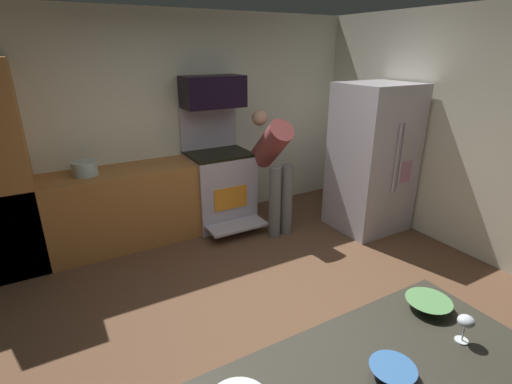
{
  "coord_description": "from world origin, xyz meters",
  "views": [
    {
      "loc": [
        -1.43,
        -2.25,
        2.17
      ],
      "look_at": [
        0.02,
        0.3,
        1.05
      ],
      "focal_mm": 26.51,
      "sensor_mm": 36.0,
      "label": 1
    }
  ],
  "objects_px": {
    "oven_range": "(219,186)",
    "microwave": "(213,92)",
    "mixing_bowl_prep": "(428,304)",
    "mixing_bowl_large": "(392,372)",
    "person_cook": "(274,162)",
    "wine_glass_mid": "(466,323)",
    "refrigerator": "(372,159)",
    "stock_pot": "(85,168)"
  },
  "relations": [
    {
      "from": "refrigerator",
      "to": "mixing_bowl_prep",
      "type": "bearing_deg",
      "value": -130.26
    },
    {
      "from": "mixing_bowl_large",
      "to": "wine_glass_mid",
      "type": "height_order",
      "value": "wine_glass_mid"
    },
    {
      "from": "mixing_bowl_large",
      "to": "wine_glass_mid",
      "type": "relative_size",
      "value": 1.37
    },
    {
      "from": "stock_pot",
      "to": "wine_glass_mid",
      "type": "bearing_deg",
      "value": -70.99
    },
    {
      "from": "person_cook",
      "to": "mixing_bowl_large",
      "type": "xyz_separation_m",
      "value": [
        -1.27,
        -2.94,
        0.03
      ]
    },
    {
      "from": "person_cook",
      "to": "wine_glass_mid",
      "type": "distance_m",
      "value": 3.07
    },
    {
      "from": "microwave",
      "to": "wine_glass_mid",
      "type": "relative_size",
      "value": 5.29
    },
    {
      "from": "wine_glass_mid",
      "to": "oven_range",
      "type": "bearing_deg",
      "value": 84.43
    },
    {
      "from": "person_cook",
      "to": "stock_pot",
      "type": "height_order",
      "value": "person_cook"
    },
    {
      "from": "microwave",
      "to": "person_cook",
      "type": "relative_size",
      "value": 0.5
    },
    {
      "from": "mixing_bowl_prep",
      "to": "stock_pot",
      "type": "bearing_deg",
      "value": 111.22
    },
    {
      "from": "refrigerator",
      "to": "wine_glass_mid",
      "type": "xyz_separation_m",
      "value": [
        -1.94,
        -2.45,
        0.1
      ]
    },
    {
      "from": "refrigerator",
      "to": "stock_pot",
      "type": "bearing_deg",
      "value": 161.66
    },
    {
      "from": "refrigerator",
      "to": "mixing_bowl_prep",
      "type": "distance_m",
      "value": 2.91
    },
    {
      "from": "refrigerator",
      "to": "mixing_bowl_large",
      "type": "relative_size",
      "value": 9.35
    },
    {
      "from": "wine_glass_mid",
      "to": "microwave",
      "type": "bearing_deg",
      "value": 84.57
    },
    {
      "from": "mixing_bowl_large",
      "to": "stock_pot",
      "type": "distance_m",
      "value": 3.56
    },
    {
      "from": "oven_range",
      "to": "microwave",
      "type": "height_order",
      "value": "microwave"
    },
    {
      "from": "person_cook",
      "to": "wine_glass_mid",
      "type": "bearing_deg",
      "value": -105.68
    },
    {
      "from": "microwave",
      "to": "wine_glass_mid",
      "type": "distance_m",
      "value": 3.65
    },
    {
      "from": "microwave",
      "to": "oven_range",
      "type": "bearing_deg",
      "value": -90.0
    },
    {
      "from": "person_cook",
      "to": "mixing_bowl_prep",
      "type": "xyz_separation_m",
      "value": [
        -0.77,
        -2.72,
        0.04
      ]
    },
    {
      "from": "mixing_bowl_prep",
      "to": "refrigerator",
      "type": "bearing_deg",
      "value": 49.74
    },
    {
      "from": "microwave",
      "to": "stock_pot",
      "type": "relative_size",
      "value": 2.83
    },
    {
      "from": "oven_range",
      "to": "mixing_bowl_prep",
      "type": "xyz_separation_m",
      "value": [
        -0.28,
        -3.25,
        0.42
      ]
    },
    {
      "from": "oven_range",
      "to": "mixing_bowl_large",
      "type": "distance_m",
      "value": 3.57
    },
    {
      "from": "mixing_bowl_prep",
      "to": "microwave",
      "type": "bearing_deg",
      "value": 85.27
    },
    {
      "from": "refrigerator",
      "to": "stock_pot",
      "type": "relative_size",
      "value": 6.88
    },
    {
      "from": "microwave",
      "to": "refrigerator",
      "type": "relative_size",
      "value": 0.41
    },
    {
      "from": "wine_glass_mid",
      "to": "person_cook",
      "type": "bearing_deg",
      "value": 74.32
    },
    {
      "from": "wine_glass_mid",
      "to": "mixing_bowl_large",
      "type": "bearing_deg",
      "value": 177.67
    },
    {
      "from": "person_cook",
      "to": "wine_glass_mid",
      "type": "xyz_separation_m",
      "value": [
        -0.83,
        -2.95,
        0.11
      ]
    },
    {
      "from": "oven_range",
      "to": "person_cook",
      "type": "relative_size",
      "value": 1.02
    },
    {
      "from": "mixing_bowl_large",
      "to": "wine_glass_mid",
      "type": "bearing_deg",
      "value": -2.33
    },
    {
      "from": "oven_range",
      "to": "stock_pot",
      "type": "xyz_separation_m",
      "value": [
        -1.54,
        0.01,
        0.47
      ]
    },
    {
      "from": "oven_range",
      "to": "person_cook",
      "type": "xyz_separation_m",
      "value": [
        0.49,
        -0.53,
        0.38
      ]
    },
    {
      "from": "oven_range",
      "to": "mixing_bowl_prep",
      "type": "bearing_deg",
      "value": -94.87
    },
    {
      "from": "oven_range",
      "to": "refrigerator",
      "type": "height_order",
      "value": "refrigerator"
    },
    {
      "from": "refrigerator",
      "to": "wine_glass_mid",
      "type": "distance_m",
      "value": 3.13
    },
    {
      "from": "oven_range",
      "to": "stock_pot",
      "type": "bearing_deg",
      "value": 179.52
    },
    {
      "from": "microwave",
      "to": "stock_pot",
      "type": "xyz_separation_m",
      "value": [
        -1.54,
        -0.08,
        -0.7
      ]
    },
    {
      "from": "microwave",
      "to": "mixing_bowl_prep",
      "type": "height_order",
      "value": "microwave"
    }
  ]
}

